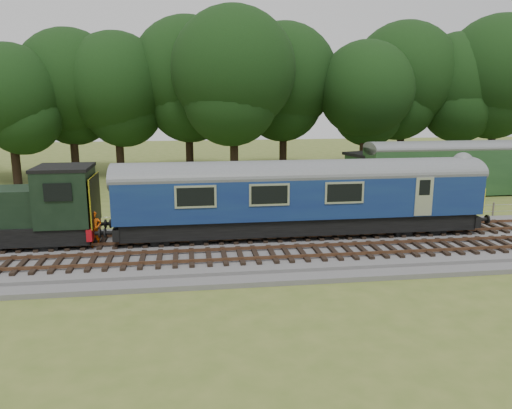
{
  "coord_description": "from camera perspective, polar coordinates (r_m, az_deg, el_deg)",
  "views": [
    {
      "loc": [
        -0.08,
        -22.36,
        7.29
      ],
      "look_at": [
        3.21,
        1.4,
        2.0
      ],
      "focal_mm": 35.0,
      "sensor_mm": 36.0,
      "label": 1
    }
  ],
  "objects": [
    {
      "name": "ground",
      "position": [
        23.51,
        -7.34,
        -5.73
      ],
      "size": [
        120.0,
        120.0,
        0.0
      ],
      "primitive_type": "plane",
      "color": "#516525",
      "rests_on": "ground"
    },
    {
      "name": "ballast",
      "position": [
        23.46,
        -7.35,
        -5.32
      ],
      "size": [
        70.0,
        7.0,
        0.35
      ],
      "primitive_type": "cube",
      "color": "#4C4C4F",
      "rests_on": "ground"
    },
    {
      "name": "track_north",
      "position": [
        24.73,
        -7.41,
        -3.81
      ],
      "size": [
        67.2,
        2.4,
        0.21
      ],
      "color": "black",
      "rests_on": "ballast"
    },
    {
      "name": "track_south",
      "position": [
        21.86,
        -7.32,
        -5.99
      ],
      "size": [
        67.2,
        2.4,
        0.21
      ],
      "color": "black",
      "rests_on": "ballast"
    },
    {
      "name": "fence",
      "position": [
        27.83,
        -7.46,
        -2.86
      ],
      "size": [
        64.0,
        0.12,
        1.0
      ],
      "primitive_type": null,
      "color": "#6B6054",
      "rests_on": "ground"
    },
    {
      "name": "tree_line",
      "position": [
        44.95,
        -7.7,
        2.99
      ],
      "size": [
        70.0,
        8.0,
        18.0
      ],
      "primitive_type": null,
      "color": "black",
      "rests_on": "ground"
    },
    {
      "name": "dmu_railcar",
      "position": [
        24.84,
        5.13,
        1.52
      ],
      "size": [
        18.05,
        2.86,
        3.88
      ],
      "color": "black",
      "rests_on": "ground"
    },
    {
      "name": "shunter_loco",
      "position": [
        25.75,
        -26.72,
        -0.83
      ],
      "size": [
        8.91,
        2.6,
        3.38
      ],
      "color": "black",
      "rests_on": "ground"
    },
    {
      "name": "worker",
      "position": [
        24.33,
        -17.94,
        -2.69
      ],
      "size": [
        0.71,
        0.58,
        1.69
      ],
      "primitive_type": "imported",
      "rotation": [
        0.0,
        0.0,
        0.33
      ],
      "color": "#FF5F0D",
      "rests_on": "ballast"
    },
    {
      "name": "parked_coach",
      "position": [
        40.25,
        22.98,
        4.18
      ],
      "size": [
        15.31,
        2.82,
        3.91
      ],
      "rotation": [
        0.0,
        0.0,
        0.01
      ],
      "color": "#1C3D1E",
      "rests_on": "ground"
    },
    {
      "name": "shed",
      "position": [
        39.72,
        13.29,
        3.69
      ],
      "size": [
        4.41,
        4.41,
        2.91
      ],
      "rotation": [
        0.0,
        0.0,
        0.28
      ],
      "color": "#1C3D1E",
      "rests_on": "ground"
    }
  ]
}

